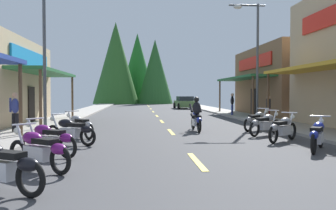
# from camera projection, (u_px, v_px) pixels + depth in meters

# --- Properties ---
(ground) EXTENTS (10.12, 77.00, 0.10)m
(ground) POSITION_uv_depth(u_px,v_px,m) (159.00, 119.00, 24.86)
(ground) COLOR #424244
(sidewalk_left) EXTENTS (2.42, 77.00, 0.12)m
(sidewalk_left) POSITION_uv_depth(u_px,v_px,m) (66.00, 118.00, 24.32)
(sidewalk_left) COLOR #9E9991
(sidewalk_left) RESTS_ON ground
(sidewalk_right) EXTENTS (2.42, 77.00, 0.12)m
(sidewalk_right) POSITION_uv_depth(u_px,v_px,m) (248.00, 117.00, 25.39)
(sidewalk_right) COLOR #9E9991
(sidewalk_right) RESTS_ON ground
(centerline_dashes) EXTENTS (0.16, 51.08, 0.01)m
(centerline_dashes) POSITION_uv_depth(u_px,v_px,m) (157.00, 116.00, 27.83)
(centerline_dashes) COLOR #E0C64C
(centerline_dashes) RESTS_ON ground
(storefront_right_far) EXTENTS (10.10, 10.71, 5.26)m
(storefront_right_far) POSITION_uv_depth(u_px,v_px,m) (305.00, 82.00, 28.09)
(storefront_right_far) COLOR brown
(storefront_right_far) RESTS_ON ground
(streetlamp_left) EXTENTS (2.11, 0.30, 6.77)m
(streetlamp_left) POSITION_uv_depth(u_px,v_px,m) (51.00, 32.00, 15.44)
(streetlamp_left) COLOR #474C51
(streetlamp_left) RESTS_ON ground
(streetlamp_right) EXTENTS (2.11, 0.30, 6.89)m
(streetlamp_right) POSITION_uv_depth(u_px,v_px,m) (253.00, 47.00, 20.79)
(streetlamp_right) COLOR #474C51
(streetlamp_right) RESTS_ON ground
(motorcycle_parked_right_2) EXTENTS (1.31, 1.81, 1.04)m
(motorcycle_parked_right_2) POSITION_uv_depth(u_px,v_px,m) (317.00, 135.00, 10.72)
(motorcycle_parked_right_2) COLOR black
(motorcycle_parked_right_2) RESTS_ON ground
(motorcycle_parked_right_3) EXTENTS (1.64, 1.52, 1.04)m
(motorcycle_parked_right_3) POSITION_uv_depth(u_px,v_px,m) (283.00, 128.00, 12.83)
(motorcycle_parked_right_3) COLOR black
(motorcycle_parked_right_3) RESTS_ON ground
(motorcycle_parked_right_4) EXTENTS (1.79, 1.34, 1.04)m
(motorcycle_parked_right_4) POSITION_uv_depth(u_px,v_px,m) (265.00, 124.00, 14.69)
(motorcycle_parked_right_4) COLOR black
(motorcycle_parked_right_4) RESTS_ON ground
(motorcycle_parked_right_5) EXTENTS (1.71, 1.44, 1.04)m
(motorcycle_parked_right_5) POSITION_uv_depth(u_px,v_px,m) (257.00, 120.00, 16.57)
(motorcycle_parked_right_5) COLOR black
(motorcycle_parked_right_5) RESTS_ON ground
(motorcycle_parked_left_1) EXTENTS (1.72, 1.43, 1.04)m
(motorcycle_parked_left_1) POSITION_uv_depth(u_px,v_px,m) (39.00, 149.00, 7.96)
(motorcycle_parked_left_1) COLOR black
(motorcycle_parked_left_1) RESTS_ON ground
(motorcycle_parked_left_2) EXTENTS (1.81, 1.31, 1.04)m
(motorcycle_parked_left_2) POSITION_uv_depth(u_px,v_px,m) (48.00, 139.00, 9.80)
(motorcycle_parked_left_2) COLOR black
(motorcycle_parked_left_2) RESTS_ON ground
(motorcycle_parked_left_3) EXTENTS (1.88, 1.20, 1.04)m
(motorcycle_parked_left_3) POSITION_uv_depth(u_px,v_px,m) (71.00, 130.00, 12.02)
(motorcycle_parked_left_3) COLOR black
(motorcycle_parked_left_3) RESTS_ON ground
(motorcycle_parked_left_4) EXTENTS (1.41, 1.73, 1.04)m
(motorcycle_parked_left_4) POSITION_uv_depth(u_px,v_px,m) (79.00, 125.00, 13.89)
(motorcycle_parked_left_4) COLOR black
(motorcycle_parked_left_4) RESTS_ON ground
(rider_cruising_lead) EXTENTS (0.60, 2.14, 1.57)m
(rider_cruising_lead) POSITION_uv_depth(u_px,v_px,m) (196.00, 117.00, 16.43)
(rider_cruising_lead) COLOR black
(rider_cruising_lead) RESTS_ON ground
(pedestrian_by_shop) EXTENTS (0.37, 0.54, 1.74)m
(pedestrian_by_shop) POSITION_uv_depth(u_px,v_px,m) (232.00, 103.00, 26.85)
(pedestrian_by_shop) COLOR #333F8C
(pedestrian_by_shop) RESTS_ON ground
(pedestrian_browsing) EXTENTS (0.27, 0.57, 1.61)m
(pedestrian_browsing) POSITION_uv_depth(u_px,v_px,m) (268.00, 107.00, 21.50)
(pedestrian_browsing) COLOR maroon
(pedestrian_browsing) RESTS_ON ground
(pedestrian_waiting) EXTENTS (0.53, 0.38, 1.77)m
(pedestrian_waiting) POSITION_uv_depth(u_px,v_px,m) (15.00, 110.00, 15.07)
(pedestrian_waiting) COLOR black
(pedestrian_waiting) RESTS_ON ground
(parked_car_curbside) EXTENTS (2.27, 4.40, 1.40)m
(parked_car_curbside) POSITION_uv_depth(u_px,v_px,m) (185.00, 103.00, 40.72)
(parked_car_curbside) COLOR #4C723F
(parked_car_curbside) RESTS_ON ground
(treeline_backdrop) EXTENTS (13.48, 13.44, 13.56)m
(treeline_backdrop) POSITION_uv_depth(u_px,v_px,m) (128.00, 67.00, 61.73)
(treeline_backdrop) COLOR #245423
(treeline_backdrop) RESTS_ON ground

